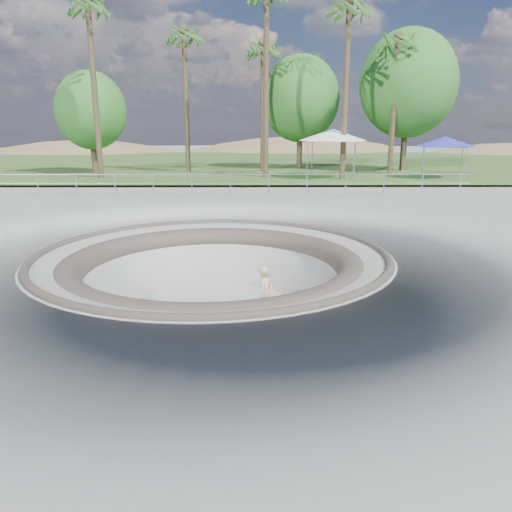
% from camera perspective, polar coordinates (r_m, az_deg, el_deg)
% --- Properties ---
extents(ground, '(180.00, 180.00, 0.00)m').
position_cam_1_polar(ground, '(14.50, -5.02, 0.23)').
color(ground, '#A8A9A4').
rests_on(ground, ground).
extents(skate_bowl, '(14.00, 14.00, 4.10)m').
position_cam_1_polar(skate_bowl, '(15.06, -4.87, -6.52)').
color(skate_bowl, '#A8A9A4').
rests_on(skate_bowl, ground).
extents(grass_strip, '(180.00, 36.00, 0.12)m').
position_cam_1_polar(grass_strip, '(48.13, -1.76, 10.61)').
color(grass_strip, '#385622').
rests_on(grass_strip, ground).
extents(distant_hills, '(103.20, 45.00, 28.60)m').
position_cam_1_polar(distant_hills, '(72.00, 1.77, 6.15)').
color(distant_hills, brown).
rests_on(distant_hills, ground).
extents(safety_railing, '(25.00, 0.06, 1.03)m').
position_cam_1_polar(safety_railing, '(26.19, -2.95, 8.25)').
color(safety_railing, '#95989D').
rests_on(safety_railing, ground).
extents(skateboard, '(0.83, 0.37, 0.08)m').
position_cam_1_polar(skateboard, '(14.48, 1.09, -7.37)').
color(skateboard, brown).
rests_on(skateboard, ground).
extents(skater, '(0.59, 0.68, 1.59)m').
position_cam_1_polar(skater, '(14.20, 1.10, -4.33)').
color(skater, beige).
rests_on(skater, skateboard).
extents(canopy_white, '(6.05, 6.05, 3.13)m').
position_cam_1_polar(canopy_white, '(33.69, 8.77, 13.50)').
color(canopy_white, '#95989D').
rests_on(canopy_white, ground).
extents(canopy_blue, '(5.04, 5.04, 2.67)m').
position_cam_1_polar(canopy_blue, '(35.43, 20.78, 12.12)').
color(canopy_blue, '#95989D').
rests_on(canopy_blue, ground).
extents(palm_a, '(2.60, 2.60, 11.78)m').
position_cam_1_polar(palm_a, '(35.57, -18.61, 25.04)').
color(palm_a, brown).
rests_on(palm_a, ground).
extents(palm_b, '(2.60, 2.60, 10.74)m').
position_cam_1_polar(palm_b, '(38.39, -8.23, 23.34)').
color(palm_b, brown).
rests_on(palm_b, ground).
extents(palm_d, '(2.60, 2.60, 9.98)m').
position_cam_1_polar(palm_d, '(38.58, 0.81, 22.38)').
color(palm_d, brown).
rests_on(palm_d, ground).
extents(palm_e, '(2.60, 2.60, 11.51)m').
position_cam_1_polar(palm_e, '(33.66, 10.59, 25.72)').
color(palm_e, brown).
rests_on(palm_e, ground).
extents(palm_f, '(2.60, 2.60, 10.14)m').
position_cam_1_polar(palm_f, '(38.23, 15.91, 22.16)').
color(palm_f, brown).
rests_on(palm_f, ground).
extents(bushy_tree_left, '(5.02, 4.57, 7.24)m').
position_cam_1_polar(bushy_tree_left, '(38.79, -18.38, 15.50)').
color(bushy_tree_left, brown).
rests_on(bushy_tree_left, ground).
extents(bushy_tree_mid, '(6.13, 5.58, 8.85)m').
position_cam_1_polar(bushy_tree_mid, '(41.22, 5.11, 17.45)').
color(bushy_tree_mid, brown).
rests_on(bushy_tree_mid, ground).
extents(bushy_tree_right, '(7.21, 6.55, 10.40)m').
position_cam_1_polar(bushy_tree_right, '(40.73, 17.01, 18.30)').
color(bushy_tree_right, brown).
rests_on(bushy_tree_right, ground).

